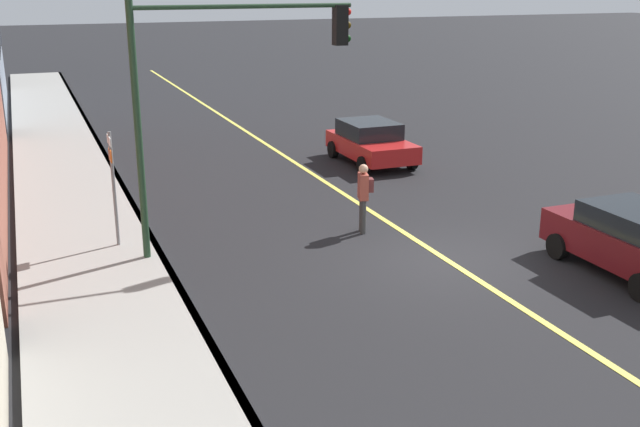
{
  "coord_description": "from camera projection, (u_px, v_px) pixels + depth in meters",
  "views": [
    {
      "loc": [
        -14.04,
        8.72,
        6.22
      ],
      "look_at": [
        0.23,
        3.03,
        1.39
      ],
      "focal_mm": 42.15,
      "sensor_mm": 36.0,
      "label": 1
    }
  ],
  "objects": [
    {
      "name": "ground",
      "position": [
        445.0,
        259.0,
        17.39
      ],
      "size": [
        200.0,
        200.0,
        0.0
      ],
      "primitive_type": "plane",
      "color": "black"
    },
    {
      "name": "sidewalk_slab",
      "position": [
        106.0,
        307.0,
        14.67
      ],
      "size": [
        80.0,
        3.17,
        0.15
      ],
      "primitive_type": "cube",
      "color": "gray",
      "rests_on": "ground"
    },
    {
      "name": "curb_edge",
      "position": [
        182.0,
        295.0,
        15.2
      ],
      "size": [
        80.0,
        0.16,
        0.15
      ],
      "primitive_type": "cube",
      "color": "slate",
      "rests_on": "ground"
    },
    {
      "name": "lane_stripe_center",
      "position": [
        445.0,
        259.0,
        17.39
      ],
      "size": [
        80.0,
        0.16,
        0.01
      ],
      "primitive_type": "cube",
      "color": "#D8CC4C",
      "rests_on": "ground"
    },
    {
      "name": "car_maroon",
      "position": [
        632.0,
        239.0,
        16.32
      ],
      "size": [
        3.97,
        1.95,
        1.52
      ],
      "color": "#591116",
      "rests_on": "ground"
    },
    {
      "name": "car_red",
      "position": [
        371.0,
        142.0,
        26.22
      ],
      "size": [
        3.92,
        2.04,
        1.45
      ],
      "color": "red",
      "rests_on": "ground"
    },
    {
      "name": "pedestrian_with_backpack",
      "position": [
        364.0,
        193.0,
        18.92
      ],
      "size": [
        0.47,
        0.44,
        1.78
      ],
      "color": "#383838",
      "rests_on": "ground"
    },
    {
      "name": "traffic_light_mast",
      "position": [
        223.0,
        78.0,
        16.61
      ],
      "size": [
        0.28,
        5.09,
        5.93
      ],
      "color": "#1E3823",
      "rests_on": "ground"
    },
    {
      "name": "street_sign_post",
      "position": [
        113.0,
        182.0,
        17.42
      ],
      "size": [
        0.6,
        0.08,
        2.88
      ],
      "color": "slate",
      "rests_on": "ground"
    }
  ]
}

